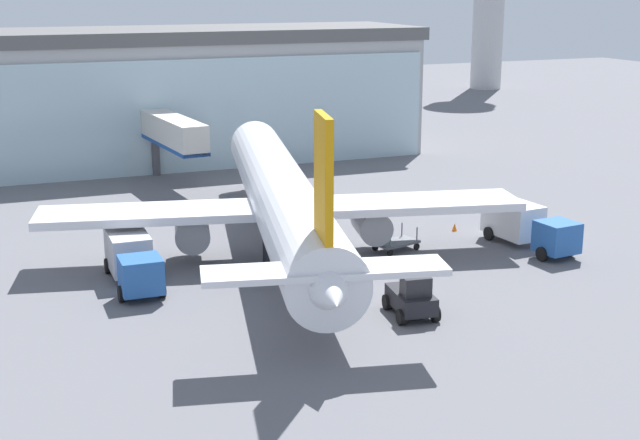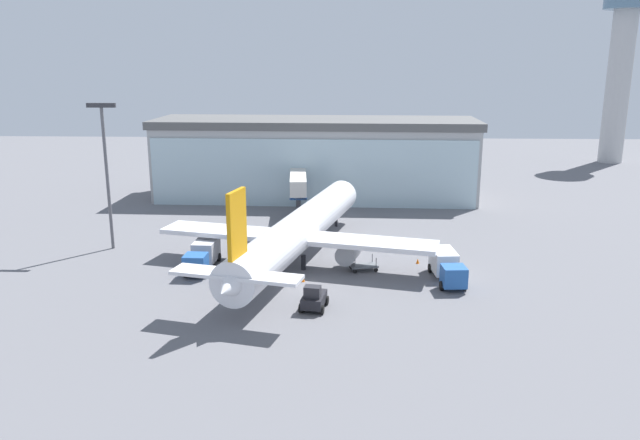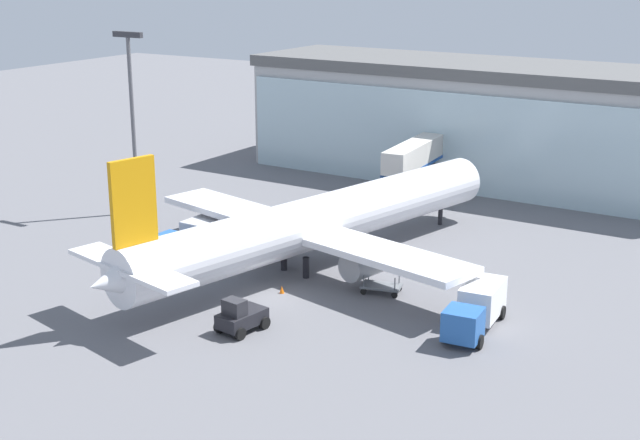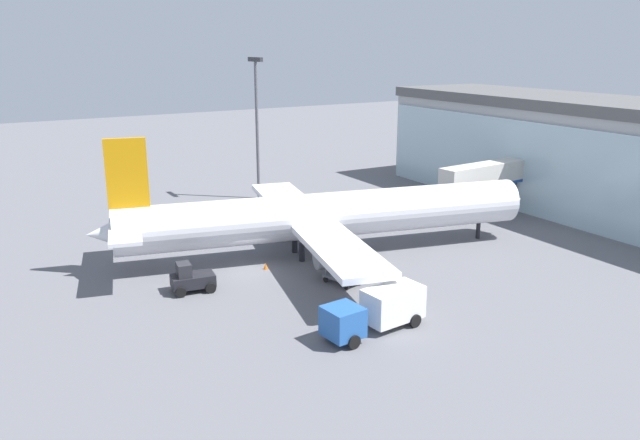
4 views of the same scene
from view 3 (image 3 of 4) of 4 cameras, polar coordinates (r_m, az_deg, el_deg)
ground at (r=63.05m, az=-3.44°, el=-4.87°), size 240.00×240.00×0.00m
terminal_building at (r=96.49m, az=10.21°, el=6.25°), size 50.38×15.67×12.37m
jet_bridge at (r=86.80m, az=6.19°, el=4.13°), size 3.18×12.63×5.86m
apron_light_mast at (r=82.56m, az=-11.95°, el=7.14°), size 3.20×0.40×16.62m
airplane at (r=67.62m, az=-0.28°, el=-0.18°), size 29.66×39.57×11.09m
catering_truck at (r=71.90m, az=-7.99°, el=-1.05°), size 2.71×7.37×2.65m
fuel_truck at (r=57.93m, az=9.98°, el=-5.53°), size 2.99×7.46×2.65m
baggage_cart at (r=63.48m, az=3.95°, el=-4.25°), size 3.10×2.22×1.50m
pushback_tug at (r=57.13m, az=-5.10°, el=-6.19°), size 2.58×3.43×2.30m
safety_cone_nose at (r=63.41m, az=-2.46°, el=-4.47°), size 0.36×0.36×0.55m
safety_cone_wingtip at (r=63.54m, az=9.72°, el=-4.66°), size 0.36×0.36×0.55m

